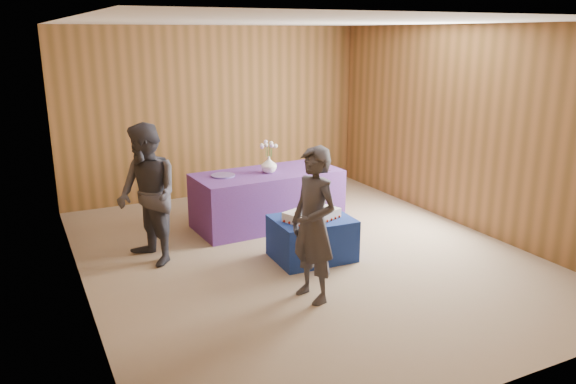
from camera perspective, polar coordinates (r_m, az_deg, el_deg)
ground at (r=6.85m, az=1.47°, el=-6.30°), size 6.00×6.00×0.00m
room_shell at (r=6.39m, az=1.59°, el=8.84°), size 5.04×6.04×2.72m
cake_table at (r=6.65m, az=2.46°, el=-4.71°), size 0.93×0.74×0.50m
serving_table at (r=7.77m, az=-2.09°, el=-0.66°), size 2.04×0.99×0.75m
sheet_cake at (r=6.51m, az=2.44°, el=-2.33°), size 0.73×0.62×0.15m
vase at (r=7.63m, az=-1.96°, el=2.81°), size 0.23×0.23×0.22m
flower_spray at (r=7.57m, az=-1.98°, el=4.83°), size 0.25×0.25×0.19m
platter at (r=7.50m, az=-6.62°, el=1.68°), size 0.42×0.42×0.02m
plate at (r=7.84m, az=2.75°, el=2.36°), size 0.21×0.21×0.01m
cake_slice at (r=7.83m, az=2.76°, el=2.60°), size 0.06×0.06×0.07m
knife at (r=7.76m, az=3.40°, el=2.18°), size 0.25×0.11×0.00m
guest_left at (r=5.48m, az=2.63°, el=-3.39°), size 0.48×0.63×1.56m
guest_right at (r=6.54m, az=-14.08°, el=-0.31°), size 0.81×0.93×1.63m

